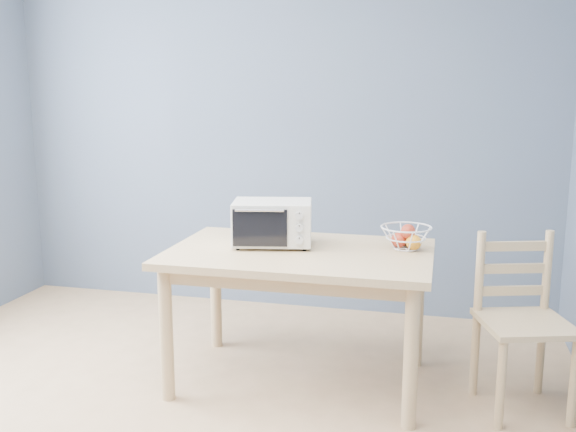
% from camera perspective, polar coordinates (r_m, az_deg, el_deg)
% --- Properties ---
extents(room, '(4.01, 4.51, 2.61)m').
position_cam_1_polar(room, '(2.56, -14.04, 4.28)').
color(room, tan).
rests_on(room, ground).
extents(dining_table, '(1.40, 0.90, 0.75)m').
position_cam_1_polar(dining_table, '(3.46, 1.05, -4.68)').
color(dining_table, tan).
rests_on(dining_table, ground).
extents(toaster_oven, '(0.47, 0.38, 0.25)m').
position_cam_1_polar(toaster_oven, '(3.51, -1.67, -0.56)').
color(toaster_oven, silver).
rests_on(toaster_oven, dining_table).
extents(fruit_basket, '(0.34, 0.34, 0.14)m').
position_cam_1_polar(fruit_basket, '(3.50, 10.49, -1.82)').
color(fruit_basket, white).
rests_on(fruit_basket, dining_table).
extents(dining_chair, '(0.52, 0.52, 0.89)m').
position_cam_1_polar(dining_chair, '(3.46, 20.03, -9.05)').
color(dining_chair, tan).
rests_on(dining_chair, ground).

